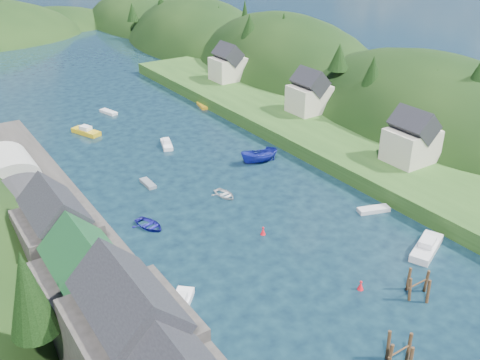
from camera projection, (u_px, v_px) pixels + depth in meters
ground at (168, 153)px, 90.27m from camera, size 600.00×600.00×0.00m
hillside_right at (285, 107)px, 134.53m from camera, size 36.00×245.56×48.00m
far_hills at (14, 63)px, 188.13m from camera, size 103.00×68.00×44.00m
hill_trees at (128, 69)px, 96.12m from camera, size 92.53×146.70×12.45m
quay_left at (91, 291)px, 55.56m from camera, size 12.00×110.00×2.00m
terrace_left_grass at (21, 314)px, 51.98m from camera, size 12.00×110.00×2.50m
quayside_buildings at (116, 329)px, 41.72m from camera, size 8.00×35.84×12.90m
boat_sheds at (19, 190)px, 66.83m from camera, size 7.00×21.00×7.50m
terrace_right at (320, 134)px, 94.68m from camera, size 16.00×120.00×2.40m
right_bank_cottages at (304, 94)px, 100.31m from camera, size 9.00×59.24×8.41m
piling_cluster_near at (399, 356)px, 46.96m from camera, size 2.98×2.81×3.81m
piling_cluster_far at (418, 287)px, 55.99m from camera, size 3.08×2.89×3.32m
channel_buoy_near at (361, 286)px, 57.21m from camera, size 0.70×0.70×1.10m
channel_buoy_far at (263, 231)px, 67.07m from camera, size 0.70×0.70×1.10m
moored_boats at (257, 222)px, 68.64m from camera, size 37.66×94.66×2.48m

